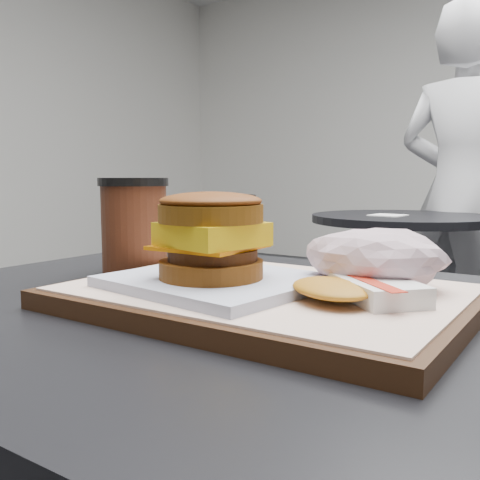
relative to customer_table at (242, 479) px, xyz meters
The scene contains 10 objects.
customer_table is the anchor object (origin of this frame).
serving_tray 0.20m from the customer_table, 10.87° to the left, with size 0.38×0.28×0.02m.
breakfast_sandwich 0.25m from the customer_table, 119.33° to the right, with size 0.21×0.19×0.09m.
hash_brown 0.25m from the customer_table, ahead, with size 0.13×0.13×0.02m.
crumpled_wrapper 0.27m from the customer_table, 26.34° to the left, with size 0.13×0.10×0.06m, color silver, non-canonical shape.
coffee_cup 0.33m from the customer_table, 163.73° to the left, with size 0.09×0.09×0.13m.
neighbor_table 1.69m from the customer_table, 101.98° to the left, with size 0.70×0.70×0.75m.
napkin 1.63m from the customer_table, 103.65° to the left, with size 0.12×0.12×0.00m, color white.
patron 2.11m from the customer_table, 96.03° to the left, with size 0.60×0.39×1.64m, color silver.
bg_table_mid 4.00m from the customer_table, 126.87° to the left, with size 0.66×0.66×0.75m.
Camera 1 is at (0.29, -0.43, 0.90)m, focal length 40.00 mm.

